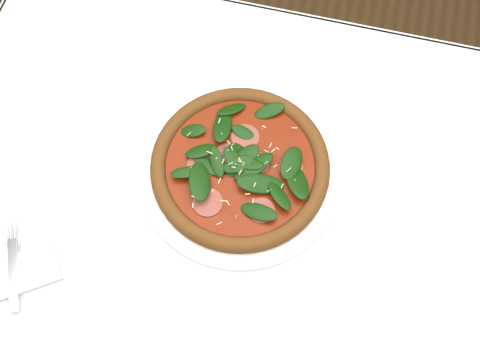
# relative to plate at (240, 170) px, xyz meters

# --- Properties ---
(ground) EXTENTS (6.00, 6.00, 0.00)m
(ground) POSITION_rel_plate_xyz_m (0.05, -0.04, -0.76)
(ground) COLOR brown
(ground) RESTS_ON ground
(dining_table) EXTENTS (1.21, 0.81, 0.75)m
(dining_table) POSITION_rel_plate_xyz_m (0.05, -0.04, -0.11)
(dining_table) COLOR white
(dining_table) RESTS_ON ground
(plate) EXTENTS (0.35, 0.35, 0.02)m
(plate) POSITION_rel_plate_xyz_m (0.00, 0.00, 0.00)
(plate) COLOR white
(plate) RESTS_ON dining_table
(pizza) EXTENTS (0.37, 0.37, 0.04)m
(pizza) POSITION_rel_plate_xyz_m (-0.00, 0.00, 0.02)
(pizza) COLOR brown
(pizza) RESTS_ON plate
(napkin) EXTENTS (0.15, 0.13, 0.01)m
(napkin) POSITION_rel_plate_xyz_m (-0.30, -0.26, -0.00)
(napkin) COLOR white
(napkin) RESTS_ON dining_table
(fork) EXTENTS (0.08, 0.15, 0.00)m
(fork) POSITION_rel_plate_xyz_m (-0.32, -0.24, 0.01)
(fork) COLOR silver
(fork) RESTS_ON napkin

